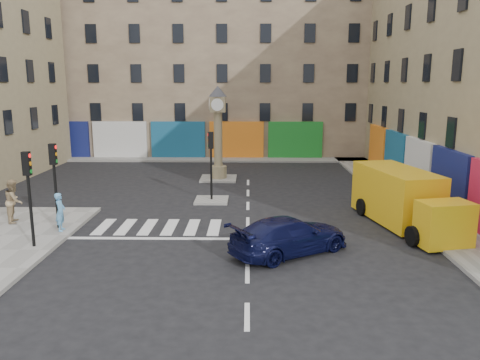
{
  "coord_description": "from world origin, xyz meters",
  "views": [
    {
      "loc": [
        0.02,
        -16.92,
        6.32
      ],
      "look_at": [
        -0.36,
        4.1,
        2.0
      ],
      "focal_mm": 35.0,
      "sensor_mm": 36.0,
      "label": 1
    }
  ],
  "objects_px": {
    "pedestrian_tan": "(14,201)",
    "yellow_van": "(403,199)",
    "clock_pillar": "(218,127)",
    "traffic_light_island": "(211,155)",
    "navy_sedan": "(289,236)",
    "pedestrian_blue": "(60,212)",
    "traffic_light_left_far": "(54,172)",
    "traffic_light_left_near": "(28,184)"
  },
  "relations": [
    {
      "from": "clock_pillar",
      "to": "pedestrian_blue",
      "type": "relative_size",
      "value": 3.68
    },
    {
      "from": "yellow_van",
      "to": "pedestrian_tan",
      "type": "distance_m",
      "value": 17.61
    },
    {
      "from": "traffic_light_island",
      "to": "clock_pillar",
      "type": "height_order",
      "value": "clock_pillar"
    },
    {
      "from": "traffic_light_left_near",
      "to": "yellow_van",
      "type": "height_order",
      "value": "traffic_light_left_near"
    },
    {
      "from": "traffic_light_island",
      "to": "pedestrian_tan",
      "type": "bearing_deg",
      "value": -151.98
    },
    {
      "from": "pedestrian_blue",
      "to": "pedestrian_tan",
      "type": "bearing_deg",
      "value": 56.34
    },
    {
      "from": "clock_pillar",
      "to": "pedestrian_blue",
      "type": "distance_m",
      "value": 13.5
    },
    {
      "from": "traffic_light_left_near",
      "to": "navy_sedan",
      "type": "bearing_deg",
      "value": -1.11
    },
    {
      "from": "pedestrian_blue",
      "to": "traffic_light_left_far",
      "type": "bearing_deg",
      "value": 27.54
    },
    {
      "from": "yellow_van",
      "to": "navy_sedan",
      "type": "bearing_deg",
      "value": -157.97
    },
    {
      "from": "traffic_light_island",
      "to": "clock_pillar",
      "type": "relative_size",
      "value": 0.61
    },
    {
      "from": "traffic_light_left_far",
      "to": "traffic_light_left_near",
      "type": "bearing_deg",
      "value": -90.0
    },
    {
      "from": "clock_pillar",
      "to": "pedestrian_tan",
      "type": "height_order",
      "value": "clock_pillar"
    },
    {
      "from": "traffic_light_island",
      "to": "navy_sedan",
      "type": "distance_m",
      "value": 8.96
    },
    {
      "from": "navy_sedan",
      "to": "pedestrian_tan",
      "type": "bearing_deg",
      "value": 40.92
    },
    {
      "from": "clock_pillar",
      "to": "navy_sedan",
      "type": "height_order",
      "value": "clock_pillar"
    },
    {
      "from": "traffic_light_left_far",
      "to": "yellow_van",
      "type": "distance_m",
      "value": 15.41
    },
    {
      "from": "traffic_light_left_far",
      "to": "pedestrian_tan",
      "type": "relative_size",
      "value": 1.88
    },
    {
      "from": "traffic_light_left_far",
      "to": "traffic_light_island",
      "type": "bearing_deg",
      "value": 40.6
    },
    {
      "from": "traffic_light_left_far",
      "to": "navy_sedan",
      "type": "xyz_separation_m",
      "value": [
        9.89,
        -2.59,
        -1.92
      ]
    },
    {
      "from": "traffic_light_left_far",
      "to": "clock_pillar",
      "type": "xyz_separation_m",
      "value": [
        6.3,
        11.4,
        0.93
      ]
    },
    {
      "from": "navy_sedan",
      "to": "yellow_van",
      "type": "height_order",
      "value": "yellow_van"
    },
    {
      "from": "traffic_light_island",
      "to": "traffic_light_left_far",
      "type": "bearing_deg",
      "value": -139.4
    },
    {
      "from": "traffic_light_left_near",
      "to": "pedestrian_blue",
      "type": "height_order",
      "value": "traffic_light_left_near"
    },
    {
      "from": "traffic_light_left_near",
      "to": "pedestrian_blue",
      "type": "distance_m",
      "value": 2.59
    },
    {
      "from": "traffic_light_left_far",
      "to": "clock_pillar",
      "type": "bearing_deg",
      "value": 61.06
    },
    {
      "from": "traffic_light_left_near",
      "to": "pedestrian_blue",
      "type": "bearing_deg",
      "value": 81.39
    },
    {
      "from": "navy_sedan",
      "to": "yellow_van",
      "type": "distance_m",
      "value": 6.56
    },
    {
      "from": "traffic_light_left_near",
      "to": "navy_sedan",
      "type": "xyz_separation_m",
      "value": [
        9.89,
        -0.19,
        -1.92
      ]
    },
    {
      "from": "yellow_van",
      "to": "pedestrian_blue",
      "type": "height_order",
      "value": "yellow_van"
    },
    {
      "from": "yellow_van",
      "to": "pedestrian_tan",
      "type": "bearing_deg",
      "value": 168.92
    },
    {
      "from": "traffic_light_left_far",
      "to": "navy_sedan",
      "type": "relative_size",
      "value": 0.77
    },
    {
      "from": "traffic_light_island",
      "to": "pedestrian_tan",
      "type": "height_order",
      "value": "traffic_light_island"
    },
    {
      "from": "clock_pillar",
      "to": "navy_sedan",
      "type": "relative_size",
      "value": 1.26
    },
    {
      "from": "navy_sedan",
      "to": "traffic_light_left_far",
      "type": "bearing_deg",
      "value": 41.89
    },
    {
      "from": "clock_pillar",
      "to": "navy_sedan",
      "type": "distance_m",
      "value": 14.72
    },
    {
      "from": "traffic_light_island",
      "to": "clock_pillar",
      "type": "xyz_separation_m",
      "value": [
        0.0,
        6.0,
        0.96
      ]
    },
    {
      "from": "traffic_light_island",
      "to": "pedestrian_blue",
      "type": "relative_size",
      "value": 2.23
    },
    {
      "from": "pedestrian_blue",
      "to": "pedestrian_tan",
      "type": "distance_m",
      "value": 2.88
    },
    {
      "from": "traffic_light_island",
      "to": "yellow_van",
      "type": "bearing_deg",
      "value": -25.77
    },
    {
      "from": "traffic_light_left_near",
      "to": "navy_sedan",
      "type": "height_order",
      "value": "traffic_light_left_near"
    },
    {
      "from": "pedestrian_tan",
      "to": "yellow_van",
      "type": "bearing_deg",
      "value": -104.94
    }
  ]
}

